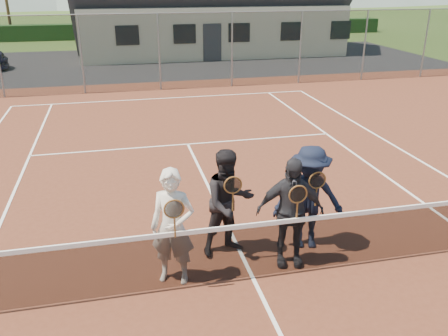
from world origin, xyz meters
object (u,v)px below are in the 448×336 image
Objects in this scene: player_b at (229,203)px; player_c at (290,212)px; player_d at (309,198)px; tennis_net at (253,248)px; player_a at (173,227)px.

player_c is (0.85, -0.53, 0.00)m from player_b.
player_d is at bearing 40.82° from player_c.
player_b and player_c have the same top height.
player_c is at bearing -32.15° from player_b.
player_b is 1.00× the size of player_d.
player_d is at bearing 31.34° from tennis_net.
tennis_net is 1.24m from player_a.
player_d is at bearing -5.02° from player_b.
player_a is 1.00× the size of player_c.
player_a is at bearing -168.20° from player_d.
player_b is at bearing 147.85° from player_c.
player_c is 0.64m from player_d.
tennis_net is 6.49× the size of player_b.
player_b is 1.00m from player_c.
player_c is at bearing -139.18° from player_d.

